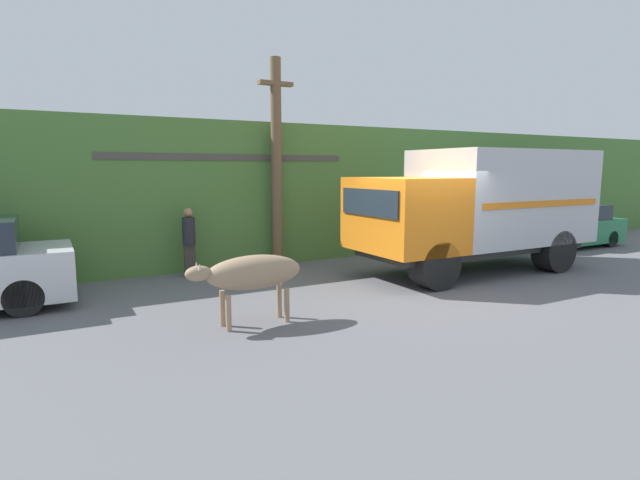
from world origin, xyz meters
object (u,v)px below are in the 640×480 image
object	(u,v)px
brown_cow	(252,273)
hatchback_car	(570,227)
pedestrian_on_hill	(189,239)
utility_pole	(276,161)
cargo_truck	(481,205)

from	to	relation	value
brown_cow	hatchback_car	size ratio (longest dim) A/B	0.52
pedestrian_on_hill	utility_pole	world-z (taller)	utility_pole
pedestrian_on_hill	hatchback_car	bearing A→B (deg)	179.65
brown_cow	pedestrian_on_hill	distance (m)	4.21
hatchback_car	pedestrian_on_hill	bearing A→B (deg)	173.44
hatchback_car	utility_pole	size ratio (longest dim) A/B	0.70
pedestrian_on_hill	utility_pole	bearing A→B (deg)	-169.78
cargo_truck	brown_cow	size ratio (longest dim) A/B	3.22
cargo_truck	pedestrian_on_hill	xyz separation A→B (m)	(-6.51, 2.84, -0.76)
cargo_truck	brown_cow	bearing A→B (deg)	-166.12
cargo_truck	brown_cow	world-z (taller)	cargo_truck
cargo_truck	brown_cow	distance (m)	6.73
pedestrian_on_hill	cargo_truck	bearing A→B (deg)	162.66
utility_pole	brown_cow	bearing A→B (deg)	-118.60
cargo_truck	pedestrian_on_hill	bearing A→B (deg)	158.49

